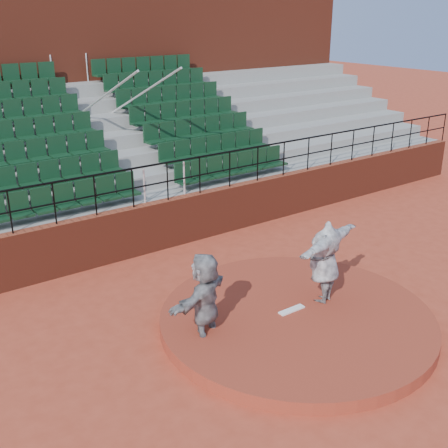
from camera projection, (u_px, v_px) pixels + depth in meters
The scene contains 9 objects.
ground at pixel (296, 324), 11.36m from camera, with size 90.00×90.00×0.00m, color #A83D26.
pitchers_mound at pixel (296, 319), 11.32m from camera, with size 5.50×5.50×0.25m, color maroon.
pitching_rubber at pixel (292, 310), 11.38m from camera, with size 0.60×0.15×0.03m, color white.
boundary_wall at pixel (169, 223), 14.91m from camera, with size 24.00×0.30×1.30m, color maroon.
wall_railing at pixel (167, 173), 14.42m from camera, with size 24.04×0.05×1.03m.
seating_deck at pixel (108, 165), 17.38m from camera, with size 24.00×5.97×4.63m.
press_box_facade at pixel (55, 83), 19.62m from camera, with size 24.00×3.00×7.10m, color maroon.
pitcher at pixel (324, 262), 11.47m from camera, with size 2.19×0.60×1.78m, color black.
fielder at pixel (205, 299), 10.44m from camera, with size 1.71×0.55×1.85m, color black.
Camera 1 is at (-6.96, -7.15, 5.99)m, focal length 45.00 mm.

